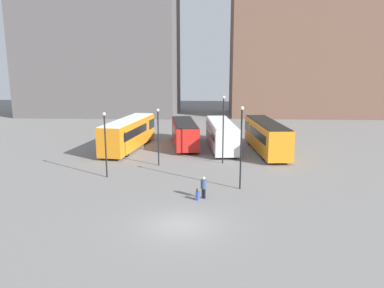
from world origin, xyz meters
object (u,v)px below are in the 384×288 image
(lamp_post_0, at_px, (223,125))
(lamp_post_1, at_px, (158,132))
(lamp_post_2, at_px, (241,142))
(bus_0, at_px, (129,133))
(lamp_post_3, at_px, (105,139))
(bus_3, at_px, (266,135))
(bus_2, at_px, (221,134))
(traveler, at_px, (204,185))
(suitcase, at_px, (198,196))
(bus_1, at_px, (184,132))

(lamp_post_0, xyz_separation_m, lamp_post_1, (-5.94, -1.14, -0.57))
(lamp_post_0, xyz_separation_m, lamp_post_2, (1.12, -7.52, -0.09))
(bus_0, distance_m, lamp_post_3, 11.23)
(bus_3, xyz_separation_m, lamp_post_1, (-10.67, -6.34, 1.36))
(lamp_post_1, distance_m, lamp_post_3, 5.46)
(bus_2, height_order, lamp_post_1, lamp_post_1)
(traveler, bearing_deg, suitcase, 151.06)
(bus_2, relative_size, traveler, 7.36)
(bus_1, relative_size, traveler, 6.57)
(bus_2, bearing_deg, bus_0, 88.87)
(bus_3, height_order, traveler, bus_3)
(lamp_post_0, relative_size, lamp_post_2, 1.03)
(bus_1, distance_m, traveler, 17.85)
(suitcase, xyz_separation_m, lamp_post_1, (-3.98, 8.94, 2.84))
(bus_3, xyz_separation_m, lamp_post_0, (-4.73, -5.20, 1.93))
(bus_1, height_order, bus_3, bus_3)
(bus_3, distance_m, suitcase, 16.75)
(traveler, xyz_separation_m, lamp_post_0, (1.56, 9.75, 2.77))
(lamp_post_3, bearing_deg, lamp_post_0, 27.75)
(bus_0, bearing_deg, bus_1, -65.66)
(bus_1, xyz_separation_m, lamp_post_1, (-1.71, -9.03, 1.59))
(suitcase, bearing_deg, lamp_post_2, -28.87)
(bus_0, relative_size, bus_1, 1.16)
(traveler, height_order, lamp_post_2, lamp_post_2)
(bus_3, bearing_deg, lamp_post_0, 131.89)
(bus_2, relative_size, lamp_post_2, 1.86)
(suitcase, relative_size, lamp_post_0, 0.13)
(bus_2, bearing_deg, bus_3, -115.07)
(bus_0, relative_size, bus_2, 1.04)
(bus_3, distance_m, lamp_post_2, 13.35)
(bus_2, bearing_deg, bus_1, 70.45)
(lamp_post_0, height_order, lamp_post_1, lamp_post_0)
(traveler, distance_m, lamp_post_0, 10.26)
(bus_1, bearing_deg, bus_2, -112.53)
(bus_3, height_order, lamp_post_0, lamp_post_0)
(lamp_post_0, relative_size, lamp_post_1, 1.21)
(bus_0, height_order, traveler, bus_0)
(bus_0, xyz_separation_m, lamp_post_2, (11.39, -13.54, 1.83))
(bus_0, relative_size, lamp_post_0, 1.88)
(lamp_post_2, bearing_deg, lamp_post_3, 167.41)
(bus_2, xyz_separation_m, lamp_post_2, (1.13, -14.37, 2.00))
(bus_2, relative_size, lamp_post_1, 2.18)
(lamp_post_0, relative_size, lamp_post_3, 1.18)
(bus_2, distance_m, lamp_post_2, 14.56)
(bus_0, relative_size, lamp_post_3, 2.22)
(bus_1, bearing_deg, lamp_post_0, -160.60)
(lamp_post_2, height_order, lamp_post_3, lamp_post_2)
(lamp_post_2, bearing_deg, bus_1, 109.13)
(lamp_post_1, bearing_deg, suitcase, -66.00)
(bus_1, distance_m, lamp_post_2, 16.44)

